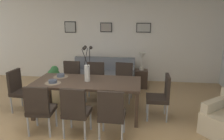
# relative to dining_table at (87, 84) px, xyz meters

# --- Properties ---
(ground_plane) EXTENTS (9.00, 9.00, 0.00)m
(ground_plane) POSITION_rel_dining_table_xyz_m (-0.11, -0.65, -0.67)
(ground_plane) COLOR tan
(back_wall_panel) EXTENTS (9.00, 0.10, 2.60)m
(back_wall_panel) POSITION_rel_dining_table_xyz_m (-0.11, 2.60, 0.63)
(back_wall_panel) COLOR white
(back_wall_panel) RESTS_ON ground
(dining_table) EXTENTS (2.20, 0.98, 0.74)m
(dining_table) POSITION_rel_dining_table_xyz_m (0.00, 0.00, 0.00)
(dining_table) COLOR #3D2D23
(dining_table) RESTS_ON ground
(dining_chair_near_left) EXTENTS (0.47, 0.47, 0.92)m
(dining_chair_near_left) POSITION_rel_dining_table_xyz_m (-0.65, -0.89, -0.16)
(dining_chair_near_left) COLOR black
(dining_chair_near_left) RESTS_ON ground
(dining_chair_near_right) EXTENTS (0.44, 0.44, 0.92)m
(dining_chair_near_right) POSITION_rel_dining_table_xyz_m (-0.66, 0.90, -0.16)
(dining_chair_near_right) COLOR black
(dining_chair_near_right) RESTS_ON ground
(dining_chair_far_left) EXTENTS (0.46, 0.46, 0.92)m
(dining_chair_far_left) POSITION_rel_dining_table_xyz_m (0.00, -0.90, -0.16)
(dining_chair_far_left) COLOR black
(dining_chair_far_left) RESTS_ON ground
(dining_chair_far_right) EXTENTS (0.45, 0.45, 0.92)m
(dining_chair_far_right) POSITION_rel_dining_table_xyz_m (-0.02, 0.88, -0.16)
(dining_chair_far_right) COLOR black
(dining_chair_far_right) RESTS_ON ground
(dining_chair_mid_left) EXTENTS (0.44, 0.44, 0.92)m
(dining_chair_mid_left) POSITION_rel_dining_table_xyz_m (0.63, -0.93, -0.16)
(dining_chair_mid_left) COLOR black
(dining_chair_mid_left) RESTS_ON ground
(dining_chair_mid_right) EXTENTS (0.47, 0.47, 0.92)m
(dining_chair_mid_right) POSITION_rel_dining_table_xyz_m (0.68, 0.91, -0.16)
(dining_chair_mid_right) COLOR black
(dining_chair_mid_right) RESTS_ON ground
(dining_chair_head_west) EXTENTS (0.47, 0.47, 0.92)m
(dining_chair_head_west) POSITION_rel_dining_table_xyz_m (-1.52, -0.01, -0.16)
(dining_chair_head_west) COLOR black
(dining_chair_head_west) RESTS_ON ground
(dining_chair_head_east) EXTENTS (0.44, 0.44, 0.92)m
(dining_chair_head_east) POSITION_rel_dining_table_xyz_m (1.52, 0.01, -0.16)
(dining_chair_head_east) COLOR black
(dining_chair_head_east) RESTS_ON ground
(centerpiece_vase) EXTENTS (0.21, 0.23, 0.73)m
(centerpiece_vase) POSITION_rel_dining_table_xyz_m (0.00, 0.00, 0.35)
(centerpiece_vase) COLOR silver
(centerpiece_vase) RESTS_ON dining_table
(placemat_near_left) EXTENTS (0.32, 0.32, 0.01)m
(placemat_near_left) POSITION_rel_dining_table_xyz_m (-0.66, -0.22, 0.07)
(placemat_near_left) COLOR #7F705B
(placemat_near_left) RESTS_ON dining_table
(bowl_near_left) EXTENTS (0.17, 0.17, 0.07)m
(bowl_near_left) POSITION_rel_dining_table_xyz_m (-0.66, -0.22, 0.11)
(bowl_near_left) COLOR #475166
(bowl_near_left) RESTS_ON dining_table
(placemat_near_right) EXTENTS (0.32, 0.32, 0.01)m
(placemat_near_right) POSITION_rel_dining_table_xyz_m (-0.66, 0.22, 0.07)
(placemat_near_right) COLOR #7F705B
(placemat_near_right) RESTS_ON dining_table
(bowl_near_right) EXTENTS (0.17, 0.17, 0.07)m
(bowl_near_right) POSITION_rel_dining_table_xyz_m (-0.66, 0.22, 0.11)
(bowl_near_right) COLOR #475166
(bowl_near_right) RESTS_ON dining_table
(sofa) EXTENTS (1.84, 0.84, 0.80)m
(sofa) POSITION_rel_dining_table_xyz_m (-0.00, 1.92, -0.39)
(sofa) COLOR slate
(sofa) RESTS_ON ground
(side_table) EXTENTS (0.36, 0.36, 0.52)m
(side_table) POSITION_rel_dining_table_xyz_m (1.12, 1.89, -0.41)
(side_table) COLOR #33261E
(side_table) RESTS_ON ground
(table_lamp) EXTENTS (0.22, 0.22, 0.51)m
(table_lamp) POSITION_rel_dining_table_xyz_m (1.12, 1.89, 0.22)
(table_lamp) COLOR beige
(table_lamp) RESTS_ON side_table
(framed_picture_left) EXTENTS (0.36, 0.03, 0.35)m
(framed_picture_left) POSITION_rel_dining_table_xyz_m (-1.14, 2.53, 1.00)
(framed_picture_left) COLOR black
(framed_picture_center) EXTENTS (0.36, 0.03, 0.29)m
(framed_picture_center) POSITION_rel_dining_table_xyz_m (0.00, 2.53, 1.00)
(framed_picture_center) COLOR black
(framed_picture_right) EXTENTS (0.43, 0.03, 0.29)m
(framed_picture_right) POSITION_rel_dining_table_xyz_m (1.14, 2.53, 1.00)
(framed_picture_right) COLOR black
(potted_plant) EXTENTS (0.36, 0.36, 0.67)m
(potted_plant) POSITION_rel_dining_table_xyz_m (-1.35, 1.49, -0.30)
(potted_plant) COLOR silver
(potted_plant) RESTS_ON ground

